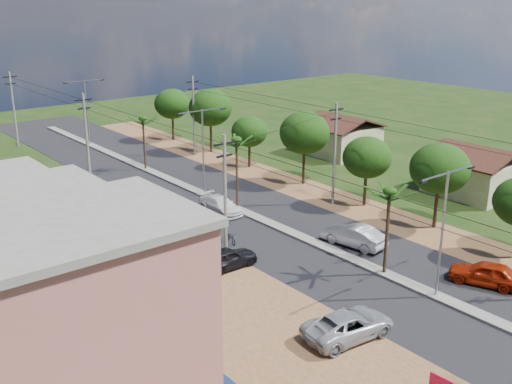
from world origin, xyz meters
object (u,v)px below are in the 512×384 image
at_px(car_silver_mid, 354,236).
at_px(car_parked_silver, 348,326).
at_px(car_red_near, 486,274).
at_px(car_white_far, 221,205).
at_px(car_parked_dark, 227,259).

distance_m(car_silver_mid, car_parked_silver, 12.55).
xyz_separation_m(car_red_near, car_white_far, (-5.35, 21.29, -0.09)).
bearing_deg(car_parked_silver, car_silver_mid, -42.32).
bearing_deg(car_white_far, car_parked_silver, -106.57).
relative_size(car_red_near, car_parked_dark, 1.05).
xyz_separation_m(car_silver_mid, car_white_far, (-3.45, 11.85, -0.12)).
distance_m(car_parked_silver, car_parked_dark, 10.98).
bearing_deg(car_red_near, car_silver_mid, -100.78).
height_order(car_red_near, car_white_far, car_red_near).
bearing_deg(car_parked_silver, car_parked_dark, 6.57).
height_order(car_silver_mid, car_parked_dark, car_silver_mid).
distance_m(car_red_near, car_parked_silver, 11.42).
height_order(car_red_near, car_silver_mid, car_silver_mid).
bearing_deg(car_red_near, car_white_far, -98.06).
relative_size(car_red_near, car_parked_silver, 0.86).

